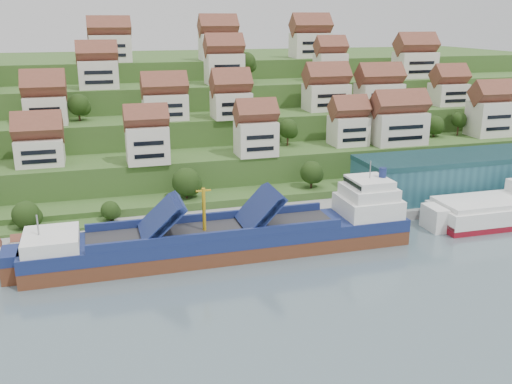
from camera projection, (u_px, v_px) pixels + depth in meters
name	position (u px, v px, depth m)	size (l,w,h in m)	color
ground	(301.00, 247.00, 114.74)	(300.00, 300.00, 0.00)	slate
quay	(358.00, 210.00, 133.52)	(180.00, 14.00, 2.20)	gray
hillside	(201.00, 114.00, 206.71)	(260.00, 128.00, 31.00)	#2D4C1E
hillside_village	(246.00, 91.00, 163.92)	(155.36, 63.37, 28.29)	silver
hillside_trees	(206.00, 133.00, 147.04)	(143.74, 61.99, 31.31)	#243E14
warehouse	(473.00, 173.00, 142.09)	(60.00, 15.00, 10.00)	#235460
flagpole	(362.00, 193.00, 126.73)	(1.28, 0.16, 8.00)	gray
cargo_ship	(235.00, 238.00, 110.97)	(74.42, 11.72, 16.45)	brown
second_ship	(505.00, 210.00, 128.33)	(32.57, 12.24, 9.43)	maroon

